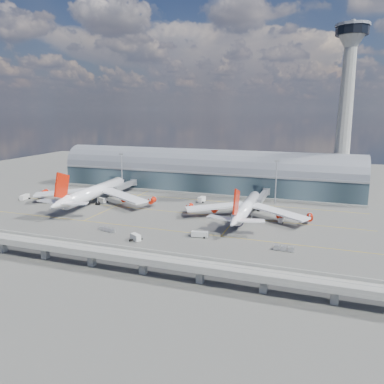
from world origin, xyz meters
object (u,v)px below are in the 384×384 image
(service_truck_2, at_px, (200,234))
(service_truck_3, at_px, (281,220))
(cargo_train_1, at_px, (262,269))
(floodlight_mast_right, at_px, (276,181))
(airliner_right, at_px, (246,208))
(airliner_left, at_px, (93,192))
(cargo_train_0, at_px, (107,229))
(service_truck_0, at_px, (25,197))
(service_truck_5, at_px, (102,200))
(control_tower, at_px, (345,113))
(service_truck_4, at_px, (202,200))
(cargo_train_2, at_px, (284,249))
(floodlight_mast_left, at_px, (122,172))
(service_truck_1, at_px, (136,237))

(service_truck_2, xyz_separation_m, service_truck_3, (30.75, 33.52, -0.08))
(service_truck_3, bearing_deg, cargo_train_1, -85.02)
(floodlight_mast_right, bearing_deg, airliner_right, -105.70)
(service_truck_3, relative_size, cargo_train_1, 0.70)
(airliner_left, distance_m, cargo_train_0, 53.79)
(service_truck_0, relative_size, service_truck_5, 1.17)
(service_truck_5, bearing_deg, airliner_left, 168.76)
(service_truck_2, xyz_separation_m, cargo_train_0, (-41.87, -6.14, -0.52))
(control_tower, xyz_separation_m, airliner_right, (-45.00, -63.55, -46.12))
(floodlight_mast_right, bearing_deg, cargo_train_0, -130.94)
(airliner_right, relative_size, service_truck_0, 8.51)
(service_truck_4, distance_m, cargo_train_2, 83.16)
(service_truck_3, bearing_deg, service_truck_5, -177.94)
(cargo_train_1, bearing_deg, service_truck_3, -17.17)
(service_truck_3, xyz_separation_m, cargo_train_0, (-72.62, -39.66, -0.43))
(service_truck_2, bearing_deg, cargo_train_2, -104.34)
(floodlight_mast_left, distance_m, service_truck_2, 103.89)
(floodlight_mast_left, bearing_deg, service_truck_4, -9.69)
(control_tower, distance_m, floodlight_mast_right, 58.76)
(control_tower, xyz_separation_m, service_truck_4, (-76.44, -38.00, -49.98))
(service_truck_5, distance_m, cargo_train_2, 117.18)
(floodlight_mast_left, bearing_deg, service_truck_1, -57.33)
(control_tower, height_order, airliner_right, control_tower)
(floodlight_mast_right, relative_size, cargo_train_2, 3.16)
(floodlight_mast_left, height_order, service_truck_5, floodlight_mast_left)
(service_truck_1, height_order, cargo_train_2, service_truck_1)
(control_tower, relative_size, service_truck_0, 13.10)
(service_truck_3, height_order, cargo_train_1, service_truck_3)
(service_truck_0, relative_size, cargo_train_2, 0.97)
(floodlight_mast_right, bearing_deg, cargo_train_1, -85.62)
(service_truck_4, height_order, cargo_train_1, service_truck_4)
(control_tower, relative_size, service_truck_5, 15.26)
(service_truck_0, relative_size, service_truck_1, 1.45)
(airliner_right, height_order, cargo_train_0, airliner_right)
(airliner_left, relative_size, cargo_train_1, 10.51)
(airliner_right, bearing_deg, floodlight_mast_left, 157.83)
(control_tower, distance_m, cargo_train_2, 115.69)
(service_truck_5, bearing_deg, control_tower, -41.38)
(service_truck_2, relative_size, cargo_train_0, 0.76)
(control_tower, height_order, service_truck_0, control_tower)
(service_truck_2, bearing_deg, service_truck_1, 111.06)
(service_truck_4, bearing_deg, service_truck_1, -85.87)
(service_truck_0, distance_m, service_truck_1, 106.48)
(airliner_left, height_order, cargo_train_0, airliner_left)
(floodlight_mast_right, height_order, cargo_train_0, floodlight_mast_right)
(floodlight_mast_right, xyz_separation_m, airliner_left, (-99.51, -34.20, -6.80))
(control_tower, distance_m, service_truck_3, 85.74)
(service_truck_1, xyz_separation_m, cargo_train_1, (54.63, -12.94, -0.60))
(service_truck_0, xyz_separation_m, cargo_train_0, (79.65, -35.73, -0.78))
(cargo_train_2, bearing_deg, airliner_right, 26.38)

